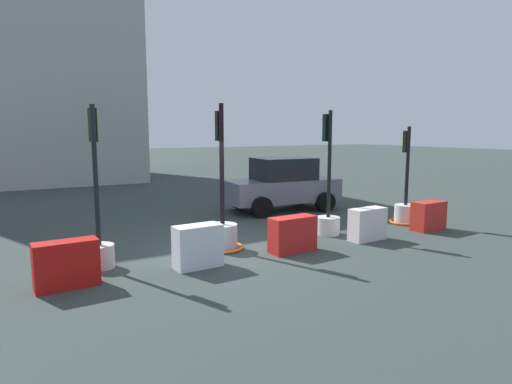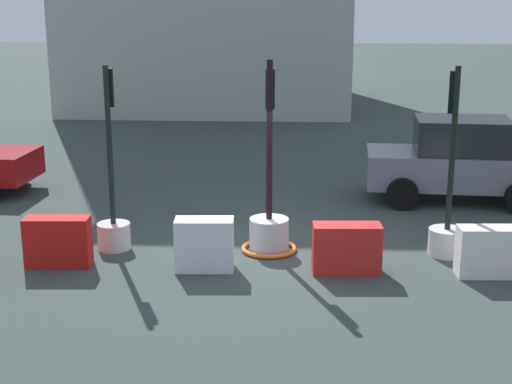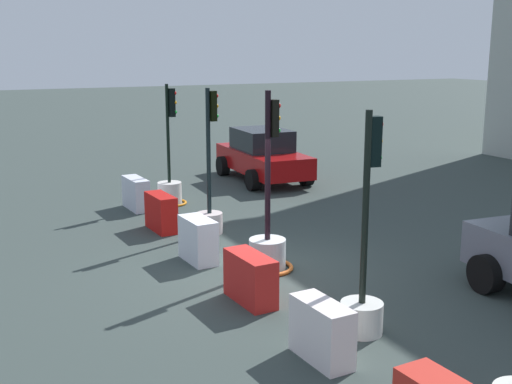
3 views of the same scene
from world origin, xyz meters
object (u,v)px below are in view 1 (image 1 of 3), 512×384
Objects in this scene: traffic_light_2 at (222,229)px; construction_barrier_4 at (368,224)px; traffic_light_3 at (328,210)px; construction_barrier_3 at (293,234)px; construction_barrier_1 at (66,264)px; traffic_light_1 at (99,237)px; construction_barrier_2 at (198,246)px; construction_barrier_5 at (429,216)px; traffic_light_4 at (405,209)px; car_grey_saloon at (282,185)px.

construction_barrier_4 is at bearing -15.95° from traffic_light_2.
traffic_light_3 reaches higher than construction_barrier_3.
traffic_light_2 is 3.07× the size of construction_barrier_1.
traffic_light_1 is at bearing 52.02° from construction_barrier_1.
construction_barrier_1 is 2.47m from construction_barrier_2.
traffic_light_3 is (3.11, -0.03, 0.17)m from traffic_light_2.
construction_barrier_2 is (-4.13, -0.98, -0.22)m from traffic_light_3.
construction_barrier_1 reaches higher than construction_barrier_5.
traffic_light_4 is 2.83× the size of construction_barrier_4.
car_grey_saloon reaches higher than construction_barrier_2.
traffic_light_2 reaches higher than traffic_light_3.
traffic_light_2 reaches higher than construction_barrier_4.
traffic_light_4 is 4.20m from car_grey_saloon.
traffic_light_1 reaches higher than construction_barrier_1.
traffic_light_1 is at bearing 166.99° from construction_barrier_3.
traffic_light_4 is 2.55× the size of construction_barrier_3.
construction_barrier_5 is at bearing 0.36° from construction_barrier_4.
traffic_light_4 is 2.63× the size of construction_barrier_1.
construction_barrier_3 is (1.31, -0.99, -0.08)m from traffic_light_2.
construction_barrier_5 is (5.89, -1.01, -0.09)m from traffic_light_2.
car_grey_saloon is at bearing 42.48° from construction_barrier_2.
construction_barrier_4 is (4.61, -0.02, -0.03)m from construction_barrier_2.
construction_barrier_1 is at bearing 179.05° from construction_barrier_2.
construction_barrier_2 is (2.47, -0.04, 0.01)m from construction_barrier_1.
car_grey_saloon is at bearing 41.94° from traffic_light_2.
traffic_light_2 is 3.42× the size of construction_barrier_2.
car_grey_saloon reaches higher than construction_barrier_4.
traffic_light_3 is at bearing -103.94° from car_grey_saloon.
construction_barrier_4 is at bearing -0.45° from construction_barrier_1.
construction_barrier_3 is 1.11× the size of construction_barrier_4.
construction_barrier_1 is 8.80m from car_grey_saloon.
traffic_light_2 reaches higher than construction_barrier_3.
traffic_light_1 reaches higher than construction_barrier_3.
traffic_light_2 is at bearing 179.67° from traffic_light_4.
traffic_light_2 is (2.78, 0.05, -0.15)m from traffic_light_1.
traffic_light_4 reaches higher than construction_barrier_4.
construction_barrier_5 is (2.78, -0.98, -0.25)m from traffic_light_3.
construction_barrier_2 is 0.87× the size of construction_barrier_3.
traffic_light_2 is 1.44m from construction_barrier_2.
construction_barrier_5 is at bearing -0.22° from construction_barrier_3.
traffic_light_3 is 1.13m from construction_barrier_4.
traffic_light_2 is 1.17× the size of traffic_light_4.
construction_barrier_1 reaches higher than construction_barrier_3.
traffic_light_4 is at bearing -0.15° from traffic_light_3.
car_grey_saloon is (5.03, 4.61, 0.47)m from construction_barrier_2.
construction_barrier_3 is at bearing 0.41° from construction_barrier_2.
traffic_light_2 is 3.31× the size of construction_barrier_4.
traffic_light_4 is 9.60m from construction_barrier_1.
traffic_light_1 reaches higher than car_grey_saloon.
construction_barrier_5 is at bearing -6.33° from traffic_light_1.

